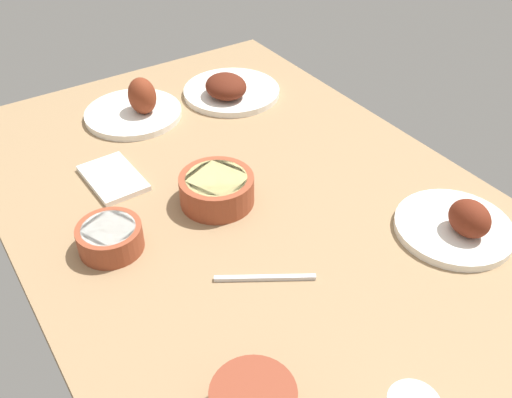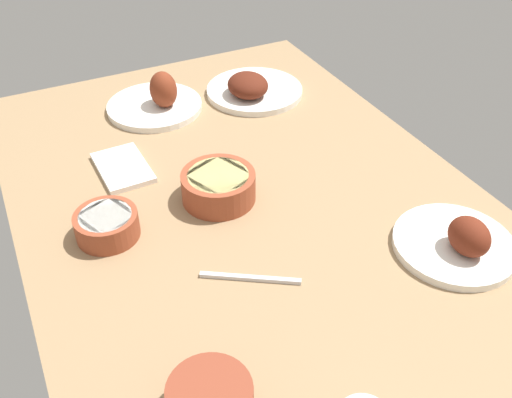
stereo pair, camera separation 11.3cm
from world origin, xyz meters
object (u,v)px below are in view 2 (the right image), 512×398
plate_center_main (252,89)px  folded_napkin (123,168)px  bowl_cream (107,224)px  plate_near_viewer (158,101)px  bowl_potatoes (218,186)px  plate_far_side (459,242)px  fork_loose (250,278)px

plate_center_main → folded_napkin: size_ratio=1.61×
bowl_cream → folded_napkin: (-19.43, 8.23, -2.10)cm
plate_near_viewer → bowl_cream: (41.22, -23.56, 0.19)cm
plate_center_main → bowl_potatoes: (36.04, -24.84, 1.04)cm
bowl_potatoes → folded_napkin: bowl_potatoes is taller
plate_far_side → bowl_potatoes: plate_far_side is taller
folded_napkin → plate_far_side: bearing=42.7°
plate_far_side → fork_loose: (-10.01, -36.83, -1.69)cm
plate_far_side → bowl_potatoes: 46.64cm
fork_loose → folded_napkin: bearing=136.4°
bowl_cream → fork_loose: 29.14cm
plate_center_main → bowl_potatoes: bearing=-34.6°
plate_near_viewer → plate_far_side: bearing=23.7°
plate_center_main → folded_napkin: bearing=-65.9°
plate_center_main → plate_near_viewer: size_ratio=1.06×
plate_center_main → folded_napkin: 43.44cm
plate_center_main → bowl_potatoes: size_ratio=1.69×
plate_far_side → plate_center_main: 69.68cm
plate_near_viewer → bowl_potatoes: plate_near_viewer is taller
plate_center_main → plate_near_viewer: 24.62cm
bowl_potatoes → plate_center_main: bearing=145.4°
plate_center_main → bowl_cream: bearing=-52.1°
bowl_potatoes → bowl_cream: 23.04cm
plate_far_side → folded_napkin: size_ratio=1.41×
bowl_potatoes → bowl_cream: bearing=-87.2°
plate_far_side → fork_loose: 38.21cm
bowl_cream → folded_napkin: bowl_cream is taller
plate_near_viewer → fork_loose: size_ratio=1.35×
plate_far_side → bowl_cream: (-32.04, -55.75, 0.61)cm
plate_far_side → folded_napkin: 70.08cm
folded_napkin → fork_loose: bearing=14.5°
bowl_cream → fork_loose: size_ratio=0.68×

